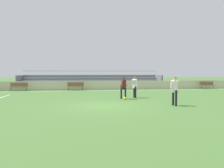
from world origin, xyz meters
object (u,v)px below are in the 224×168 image
(player_white_wide_right, at_px, (135,85))
(bench_far_left, at_px, (207,84))
(bleacher_stand, at_px, (92,81))
(bench_near_wall_gap, at_px, (76,86))
(player_dark_challenging, at_px, (123,86))
(soccer_ball, at_px, (125,98))
(bench_near_bin, at_px, (19,86))
(player_white_overlapping, at_px, (175,88))

(player_white_wide_right, bearing_deg, bench_far_left, 34.62)
(bleacher_stand, height_order, bench_near_wall_gap, bleacher_stand)
(bleacher_stand, relative_size, bench_near_wall_gap, 9.90)
(player_dark_challenging, distance_m, soccer_ball, 1.00)
(bench_near_bin, height_order, player_white_wide_right, player_white_wide_right)
(bleacher_stand, xyz_separation_m, soccer_ball, (1.84, -11.88, -0.81))
(bench_far_left, height_order, player_white_overlapping, player_white_overlapping)
(bleacher_stand, relative_size, player_white_overlapping, 10.32)
(bleacher_stand, relative_size, player_white_wide_right, 10.57)
(bleacher_stand, height_order, player_dark_challenging, bleacher_stand)
(player_white_wide_right, bearing_deg, soccer_ball, -133.00)
(bench_near_bin, height_order, bench_far_left, same)
(bench_near_wall_gap, distance_m, bench_near_bin, 6.02)
(player_dark_challenging, bearing_deg, bleacher_stand, 99.11)
(player_white_overlapping, bearing_deg, player_white_wide_right, 108.51)
(player_white_wide_right, height_order, player_white_overlapping, player_white_overlapping)
(player_dark_challenging, relative_size, player_white_overlapping, 0.96)
(player_white_wide_right, bearing_deg, bench_near_wall_gap, 122.84)
(bleacher_stand, bearing_deg, bench_near_wall_gap, -121.97)
(bench_far_left, height_order, soccer_ball, bench_far_left)
(bench_near_bin, bearing_deg, bench_near_wall_gap, 0.00)
(bench_far_left, relative_size, player_white_overlapping, 1.04)
(player_dark_challenging, relative_size, soccer_ball, 7.51)
(bench_far_left, height_order, player_white_wide_right, player_white_wide_right)
(bench_far_left, bearing_deg, bench_near_bin, 180.00)
(bench_near_wall_gap, xyz_separation_m, bench_far_left, (15.82, 0.00, 0.00))
(bleacher_stand, height_order, player_white_overlapping, bleacher_stand)
(bench_near_bin, bearing_deg, bleacher_stand, 21.84)
(soccer_ball, bearing_deg, player_white_wide_right, 47.00)
(bench_near_wall_gap, relative_size, soccer_ball, 8.18)
(player_white_overlapping, relative_size, soccer_ball, 7.85)
(bleacher_stand, bearing_deg, player_dark_challenging, -80.89)
(player_white_wide_right, bearing_deg, bench_near_bin, 145.26)
(player_dark_challenging, relative_size, player_white_wide_right, 0.98)
(bench_far_left, bearing_deg, bench_near_wall_gap, 180.00)
(player_white_overlapping, bearing_deg, soccer_ball, 128.64)
(bench_far_left, distance_m, soccer_ball, 14.79)
(bleacher_stand, distance_m, bench_near_wall_gap, 3.81)
(bench_far_left, bearing_deg, soccer_ball, -144.12)
(bench_near_wall_gap, distance_m, player_white_overlapping, 13.27)
(bench_far_left, distance_m, player_dark_challenging, 14.52)
(player_dark_challenging, xyz_separation_m, soccer_ball, (0.01, -0.49, -0.87))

